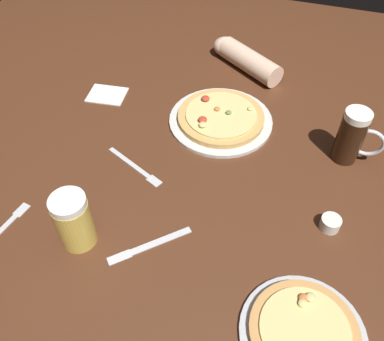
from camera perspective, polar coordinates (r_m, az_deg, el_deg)
ground_plane at (r=1.22m, az=0.00°, el=-1.11°), size 2.40×2.40×0.03m
pizza_plate_near at (r=0.98m, az=15.07°, el=-20.70°), size 0.27×0.27×0.05m
pizza_plate_far at (r=1.37m, az=3.96°, el=7.16°), size 0.34×0.34×0.05m
beer_mug_dark at (r=1.29m, az=21.17°, el=4.34°), size 0.14×0.08×0.17m
beer_mug_amber at (r=1.06m, az=-15.89°, el=-6.49°), size 0.09×0.14×0.16m
ramekin_sauce at (r=1.14m, az=18.47°, el=-6.90°), size 0.05×0.05×0.04m
napkin_folded at (r=1.52m, az=-11.60°, el=10.22°), size 0.14×0.12×0.01m
fork_left at (r=1.24m, az=-7.78°, el=0.53°), size 0.21×0.11×0.01m
knife_right at (r=1.07m, az=-5.86°, el=-10.16°), size 0.18×0.17×0.01m
diner_arm at (r=1.62m, az=7.11°, el=15.13°), size 0.29×0.22×0.08m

